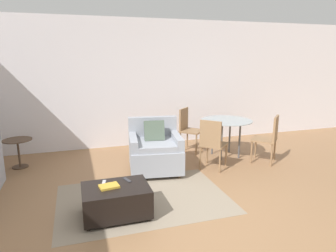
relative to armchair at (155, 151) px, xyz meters
name	(u,v)px	position (x,y,z in m)	size (l,w,h in m)	color
ground_plane	(197,223)	(0.04, -1.78, -0.36)	(20.00, 20.00, 0.00)	#936B47
wall_back	(136,84)	(0.04, 1.70, 1.01)	(12.00, 0.06, 2.75)	white
area_rug	(144,198)	(-0.43, -0.98, -0.36)	(2.34, 1.61, 0.01)	gray
armchair	(155,151)	(0.00, 0.00, 0.00)	(0.98, 0.97, 0.90)	#999EA8
ottoman	(116,200)	(-0.86, -1.33, -0.15)	(0.82, 0.59, 0.39)	black
book_stack	(109,186)	(-0.93, -1.31, 0.04)	(0.26, 0.20, 0.03)	gold
tv_remote_primary	(127,180)	(-0.68, -1.17, 0.03)	(0.09, 0.17, 0.01)	#333338
tv_remote_secondary	(104,183)	(-0.98, -1.17, 0.03)	(0.07, 0.16, 0.01)	#B7B7BC
side_table	(18,148)	(-2.29, 0.89, 0.01)	(0.49, 0.49, 0.52)	#4C3828
dining_table	(226,125)	(1.55, 0.35, 0.28)	(1.00, 1.00, 0.74)	#99A8AD
dining_chair_near_left	(212,141)	(0.97, -0.23, 0.15)	(0.59, 0.59, 0.90)	#93704C
dining_chair_near_right	(269,136)	(2.13, -0.23, 0.15)	(0.59, 0.59, 0.90)	#93704C
dining_chair_far_left	(188,127)	(0.97, 0.93, 0.15)	(0.59, 0.59, 0.90)	#93704C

